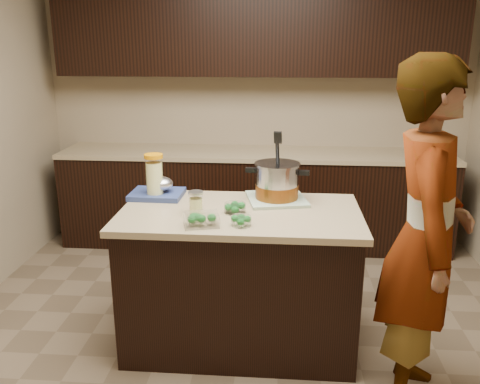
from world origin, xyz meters
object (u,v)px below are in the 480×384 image
Objects in this scene: island at (240,278)px; lemonade_pitcher at (154,178)px; person at (425,240)px; stock_pot at (277,183)px.

island is 0.84m from lemonade_pitcher.
island is 1.17m from person.
lemonade_pitcher is (-0.79, -0.02, 0.02)m from stock_pot.
lemonade_pitcher is (-0.57, 0.21, 0.58)m from island.
island is 0.65m from stock_pot.
stock_pot is (0.22, 0.22, 0.56)m from island.
stock_pot is at bearing 60.37° from person.
person is (0.98, -0.43, 0.47)m from island.
lemonade_pitcher is 0.16× the size of person.
person reaches higher than island.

